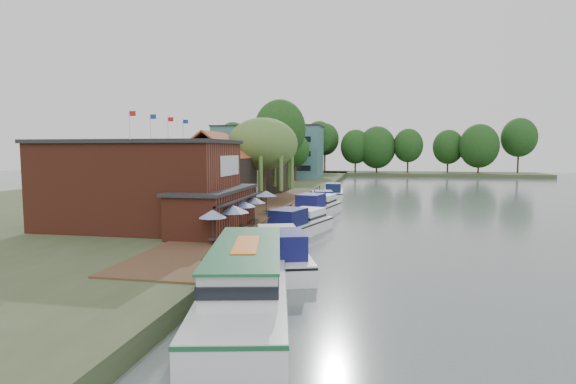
# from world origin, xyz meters

# --- Properties ---
(ground) EXTENTS (260.00, 260.00, 0.00)m
(ground) POSITION_xyz_m (0.00, 0.00, 0.00)
(ground) COLOR #4F5B5A
(ground) RESTS_ON ground
(land_bank) EXTENTS (50.00, 140.00, 1.00)m
(land_bank) POSITION_xyz_m (-30.00, 35.00, 0.50)
(land_bank) COLOR #384728
(land_bank) RESTS_ON ground
(quay_deck) EXTENTS (6.00, 50.00, 0.10)m
(quay_deck) POSITION_xyz_m (-8.00, 10.00, 1.05)
(quay_deck) COLOR #47301E
(quay_deck) RESTS_ON land_bank
(quay_rail) EXTENTS (0.20, 49.00, 1.00)m
(quay_rail) POSITION_xyz_m (-5.30, 10.50, 1.50)
(quay_rail) COLOR black
(quay_rail) RESTS_ON land_bank
(pub) EXTENTS (20.00, 11.00, 7.30)m
(pub) POSITION_xyz_m (-14.00, -1.00, 4.65)
(pub) COLOR maroon
(pub) RESTS_ON land_bank
(hotel_block) EXTENTS (25.40, 12.40, 12.30)m
(hotel_block) POSITION_xyz_m (-22.00, 70.00, 7.15)
(hotel_block) COLOR #38666B
(hotel_block) RESTS_ON land_bank
(cottage_a) EXTENTS (8.60, 7.60, 8.50)m
(cottage_a) POSITION_xyz_m (-15.00, 14.00, 5.25)
(cottage_a) COLOR black
(cottage_a) RESTS_ON land_bank
(cottage_b) EXTENTS (9.60, 8.60, 8.50)m
(cottage_b) POSITION_xyz_m (-18.00, 24.00, 5.25)
(cottage_b) COLOR beige
(cottage_b) RESTS_ON land_bank
(cottage_c) EXTENTS (7.60, 7.60, 8.50)m
(cottage_c) POSITION_xyz_m (-14.00, 33.00, 5.25)
(cottage_c) COLOR black
(cottage_c) RESTS_ON land_bank
(willow) EXTENTS (8.60, 8.60, 10.43)m
(willow) POSITION_xyz_m (-10.50, 19.00, 6.21)
(willow) COLOR #476B2D
(willow) RESTS_ON land_bank
(umbrella_0) EXTENTS (1.94, 1.94, 2.38)m
(umbrella_0) POSITION_xyz_m (-7.52, -6.56, 2.29)
(umbrella_0) COLOR navy
(umbrella_0) RESTS_ON quay_deck
(umbrella_1) EXTENTS (2.43, 2.43, 2.38)m
(umbrella_1) POSITION_xyz_m (-6.97, -3.89, 2.29)
(umbrella_1) COLOR navy
(umbrella_1) RESTS_ON quay_deck
(umbrella_2) EXTENTS (2.44, 2.44, 2.38)m
(umbrella_2) POSITION_xyz_m (-7.41, -0.42, 2.29)
(umbrella_2) COLOR #1C329B
(umbrella_2) RESTS_ON quay_deck
(umbrella_3) EXTENTS (2.05, 2.05, 2.38)m
(umbrella_3) POSITION_xyz_m (-7.07, 2.17, 2.29)
(umbrella_3) COLOR navy
(umbrella_3) RESTS_ON quay_deck
(umbrella_4) EXTENTS (2.16, 2.16, 2.38)m
(umbrella_4) POSITION_xyz_m (-7.41, 8.02, 2.29)
(umbrella_4) COLOR navy
(umbrella_4) RESTS_ON quay_deck
(cruiser_0) EXTENTS (6.60, 11.30, 2.64)m
(cruiser_0) POSITION_xyz_m (-2.75, -7.25, 1.32)
(cruiser_0) COLOR white
(cruiser_0) RESTS_ON ground
(cruiser_1) EXTENTS (6.14, 10.76, 2.50)m
(cruiser_1) POSITION_xyz_m (-3.48, 4.00, 1.25)
(cruiser_1) COLOR white
(cruiser_1) RESTS_ON ground
(cruiser_2) EXTENTS (5.55, 11.36, 2.68)m
(cruiser_2) POSITION_xyz_m (-3.36, 15.63, 1.34)
(cruiser_2) COLOR white
(cruiser_2) RESTS_ON ground
(cruiser_3) EXTENTS (5.16, 10.34, 2.40)m
(cruiser_3) POSITION_xyz_m (-3.63, 22.78, 1.20)
(cruiser_3) COLOR white
(cruiser_3) RESTS_ON ground
(cruiser_4) EXTENTS (4.11, 10.33, 2.45)m
(cruiser_4) POSITION_xyz_m (-3.32, 35.50, 1.23)
(cruiser_4) COLOR white
(cruiser_4) RESTS_ON ground
(tour_boat) EXTENTS (6.72, 14.34, 3.02)m
(tour_boat) POSITION_xyz_m (-2.71, -15.19, 1.51)
(tour_boat) COLOR silver
(tour_boat) RESTS_ON ground
(swan) EXTENTS (0.44, 0.44, 0.44)m
(swan) POSITION_xyz_m (-2.88, -9.91, 0.22)
(swan) COLOR white
(swan) RESTS_ON ground
(bank_tree_0) EXTENTS (8.80, 8.80, 15.06)m
(bank_tree_0) POSITION_xyz_m (-12.94, 40.56, 8.53)
(bank_tree_0) COLOR #143811
(bank_tree_0) RESTS_ON land_bank
(bank_tree_1) EXTENTS (7.51, 7.51, 12.07)m
(bank_tree_1) POSITION_xyz_m (-17.57, 48.24, 7.03)
(bank_tree_1) COLOR #143811
(bank_tree_1) RESTS_ON land_bank
(bank_tree_2) EXTENTS (6.09, 6.09, 10.03)m
(bank_tree_2) POSITION_xyz_m (-13.68, 59.63, 6.01)
(bank_tree_2) COLOR #143811
(bank_tree_2) RESTS_ON land_bank
(bank_tree_3) EXTENTS (7.07, 7.07, 13.91)m
(bank_tree_3) POSITION_xyz_m (-11.14, 79.63, 7.95)
(bank_tree_3) COLOR #143811
(bank_tree_3) RESTS_ON land_bank
(bank_tree_4) EXTENTS (8.92, 8.92, 14.48)m
(bank_tree_4) POSITION_xyz_m (-18.88, 84.74, 8.24)
(bank_tree_4) COLOR #143811
(bank_tree_4) RESTS_ON land_bank
(bank_tree_5) EXTENTS (8.08, 8.08, 12.30)m
(bank_tree_5) POSITION_xyz_m (-16.56, 95.56, 7.15)
(bank_tree_5) COLOR #143811
(bank_tree_5) RESTS_ON land_bank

